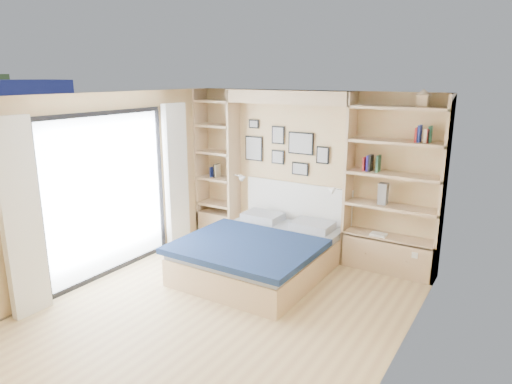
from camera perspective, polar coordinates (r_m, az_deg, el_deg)
The scene contains 8 objects.
ground at distance 5.69m, azimuth -3.67°, elevation -14.12°, with size 4.50×4.50×0.00m, color #D5B77E.
room_shell at distance 6.69m, azimuth 1.01°, elevation 0.23°, with size 4.50×4.50×4.50m.
bed at distance 6.50m, azimuth 0.65°, elevation -7.55°, with size 1.83×2.27×1.07m.
photo_gallery at distance 7.22m, azimuth 3.44°, elevation 5.52°, with size 1.48×0.02×0.82m.
reading_lamps at distance 7.05m, azimuth 3.61°, elevation 1.14°, with size 1.92×0.12×0.15m.
shelf_decor at distance 6.50m, azimuth 14.33°, elevation 4.80°, with size 3.52×0.23×2.03m.
deck at distance 8.15m, azimuth -24.95°, elevation -6.47°, with size 3.20×4.00×0.05m, color #756456.
deck_chair at distance 8.03m, azimuth -26.57°, elevation -3.81°, with size 0.54×0.88×0.87m.
Camera 1 is at (2.92, -4.06, 2.72)m, focal length 32.00 mm.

